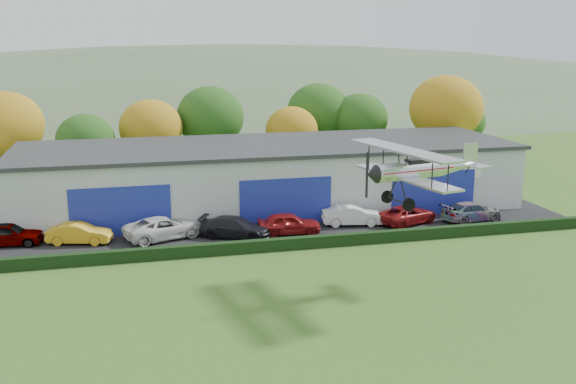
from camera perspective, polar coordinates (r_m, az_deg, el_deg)
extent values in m
plane|color=#326C22|center=(28.63, 0.51, -15.39)|extent=(300.00, 300.00, 0.00)
cube|color=black|center=(48.27, -2.23, -3.32)|extent=(48.00, 9.00, 0.05)
cube|color=black|center=(43.67, -0.95, -4.58)|extent=(46.00, 0.60, 0.80)
cube|color=#B2B7BC|center=(54.72, -1.68, 1.32)|extent=(40.00, 12.00, 5.00)
cube|color=#2D3033|center=(54.24, -1.70, 4.06)|extent=(40.60, 12.60, 0.30)
cube|color=#1F2A99|center=(47.82, -14.30, -1.68)|extent=(7.00, 0.12, 3.60)
cube|color=#1F2A99|center=(49.12, -0.18, -0.88)|extent=(7.00, 0.12, 3.60)
cube|color=#1F2A99|center=(53.17, 12.48, -0.11)|extent=(7.00, 0.12, 3.60)
cylinder|color=#3D2614|center=(66.37, -22.92, 1.56)|extent=(0.36, 0.36, 3.15)
ellipsoid|color=#9D7913|center=(65.70, -23.27, 5.36)|extent=(6.84, 6.84, 6.16)
cylinder|color=#3D2614|center=(63.71, -16.95, 1.26)|extent=(0.36, 0.36, 2.45)
ellipsoid|color=#1E4C14|center=(63.12, -17.15, 4.34)|extent=(5.32, 5.32, 4.79)
cylinder|color=#3D2614|center=(65.56, -11.64, 2.04)|extent=(0.36, 0.36, 2.80)
ellipsoid|color=#9D7913|center=(64.94, -11.80, 5.47)|extent=(6.08, 6.08, 5.47)
cylinder|color=#3D2614|center=(67.96, -6.66, 2.76)|extent=(0.36, 0.36, 3.15)
ellipsoid|color=#1E4C14|center=(67.32, -6.76, 6.49)|extent=(6.84, 6.84, 6.16)
cylinder|color=#3D2614|center=(67.55, 0.32, 2.48)|extent=(0.36, 0.36, 2.45)
ellipsoid|color=#9D7913|center=(66.99, 0.32, 5.40)|extent=(5.32, 5.32, 4.79)
cylinder|color=#3D2614|center=(71.72, 6.14, 3.17)|extent=(0.36, 0.36, 2.80)
ellipsoid|color=#1E4C14|center=(71.15, 6.22, 6.32)|extent=(6.08, 6.08, 5.47)
cylinder|color=#3D2614|center=(71.22, 13.32, 3.11)|extent=(0.36, 0.36, 3.50)
ellipsoid|color=#9D7913|center=(70.56, 13.53, 7.07)|extent=(7.60, 7.60, 6.84)
cylinder|color=#3D2614|center=(76.64, 14.62, 3.33)|extent=(0.36, 0.36, 2.45)
ellipsoid|color=#1E4C14|center=(76.16, 14.77, 5.90)|extent=(5.32, 5.32, 4.79)
cylinder|color=#3D2614|center=(72.32, 2.62, 3.46)|extent=(0.36, 0.36, 3.15)
ellipsoid|color=#1E4C14|center=(71.72, 2.66, 6.97)|extent=(6.84, 6.84, 6.16)
ellipsoid|color=#4C6642|center=(168.97, -4.71, 3.14)|extent=(320.00, 196.00, 56.00)
ellipsoid|color=#4C6642|center=(191.93, 16.45, 5.50)|extent=(240.00, 126.00, 36.00)
imported|color=gray|center=(48.37, -23.15, -3.37)|extent=(4.75, 2.27, 1.57)
imported|color=gold|center=(47.11, -17.64, -3.43)|extent=(4.51, 2.45, 1.41)
imported|color=silver|center=(46.80, -10.69, -3.05)|extent=(6.13, 4.36, 1.55)
imported|color=black|center=(46.41, -4.58, -3.06)|extent=(5.42, 3.97, 1.46)
imported|color=maroon|center=(47.00, 0.07, -2.75)|extent=(4.71, 2.23, 1.55)
imported|color=silver|center=(49.52, 5.61, -2.02)|extent=(4.75, 2.34, 1.50)
imported|color=maroon|center=(50.53, 10.32, -1.94)|extent=(5.42, 3.99, 1.37)
imported|color=gray|center=(52.45, 15.65, -1.63)|extent=(5.19, 2.75, 1.43)
cylinder|color=silver|center=(36.65, 10.45, 1.84)|extent=(4.39, 1.89, 1.01)
cone|color=silver|center=(38.72, 14.48, 2.23)|extent=(2.63, 1.51, 1.01)
cone|color=black|center=(35.29, 7.28, 1.52)|extent=(0.76, 1.11, 1.01)
cube|color=maroon|center=(36.84, 10.88, 1.97)|extent=(4.84, 2.00, 0.07)
cube|color=black|center=(36.89, 11.18, 2.63)|extent=(1.46, 0.94, 0.28)
cube|color=silver|center=(36.58, 10.14, 1.29)|extent=(3.08, 8.21, 0.11)
cube|color=silver|center=(36.18, 9.95, 3.61)|extent=(3.28, 8.68, 0.11)
cylinder|color=black|center=(33.85, 12.40, 1.56)|extent=(0.08, 0.08, 1.46)
cylinder|color=black|center=(34.48, 13.72, 1.70)|extent=(0.08, 0.08, 1.46)
cylinder|color=black|center=(38.52, 7.02, 3.15)|extent=(0.08, 0.08, 1.46)
cylinder|color=black|center=(39.07, 8.27, 3.25)|extent=(0.08, 0.08, 1.46)
cylinder|color=black|center=(35.93, 10.29, 2.90)|extent=(0.12, 0.25, 0.84)
cylinder|color=black|center=(36.56, 9.56, 3.10)|extent=(0.12, 0.25, 0.84)
cylinder|color=black|center=(36.08, 9.97, 0.13)|extent=(0.24, 0.78, 1.38)
cylinder|color=black|center=(36.83, 9.10, 0.43)|extent=(0.24, 0.78, 1.38)
cylinder|color=black|center=(36.61, 9.49, -0.75)|extent=(0.53, 2.11, 0.08)
cylinder|color=black|center=(35.81, 10.42, -1.10)|extent=(0.74, 0.31, 0.72)
cylinder|color=black|center=(37.41, 8.60, -0.42)|extent=(0.74, 0.31, 0.72)
cylinder|color=black|center=(39.28, 15.34, 1.92)|extent=(0.42, 0.15, 0.47)
cube|color=silver|center=(39.22, 15.37, 2.40)|extent=(1.60, 3.07, 0.07)
cube|color=silver|center=(39.20, 15.54, 3.22)|extent=(1.00, 0.28, 1.24)
cube|color=black|center=(35.12, 6.86, 1.48)|extent=(0.09, 0.15, 2.47)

